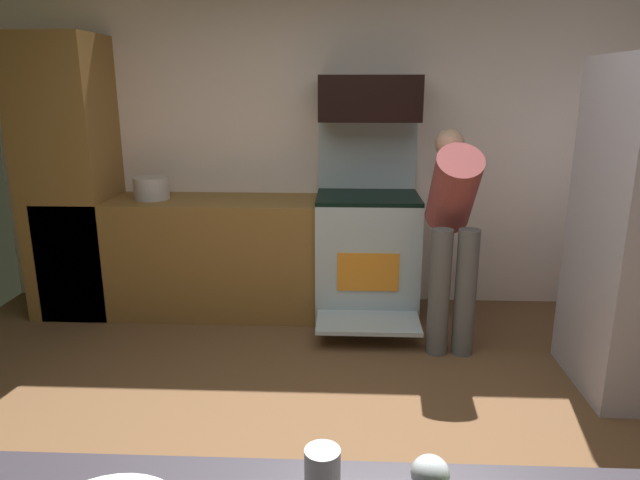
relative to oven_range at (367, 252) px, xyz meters
The scene contains 10 objects.
ground_plane 2.06m from the oven_range, 100.46° to the right, with size 5.20×4.80×0.02m, color brown.
wall_back 0.95m from the oven_range, 134.02° to the left, with size 5.20×0.12×2.60m, color silver.
lower_cabinet_run 1.26m from the oven_range, behind, with size 2.40×0.60×0.90m, color brown.
cabinet_column 2.33m from the oven_range, behind, with size 0.60×0.60×2.10m, color brown.
oven_range is the anchor object (origin of this frame).
microwave 1.15m from the oven_range, 90.00° to the left, with size 0.74×0.38×0.33m, color black.
person_cook 0.84m from the oven_range, 44.42° to the right, with size 0.31×0.63×1.46m.
wine_glass_mid 3.32m from the oven_range, 90.05° to the right, with size 0.07×0.07×0.17m.
mug_coffee 3.22m from the oven_range, 93.82° to the right, with size 0.08×0.08×0.11m, color silver.
stock_pot 1.71m from the oven_range, behind, with size 0.26×0.26×0.17m, color #BFB6B5.
Camera 1 is at (0.19, -2.25, 1.75)m, focal length 32.08 mm.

